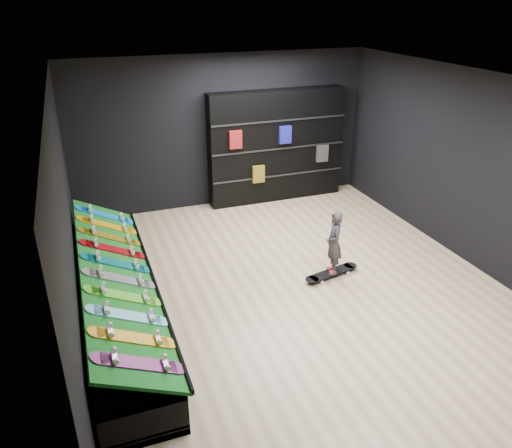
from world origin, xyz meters
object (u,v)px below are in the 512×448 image
object	(u,v)px
display_rack	(118,303)
back_shelving	(276,146)
floor_skateboard	(332,274)
child	(333,255)

from	to	relation	value
display_rack	back_shelving	world-z (taller)	back_shelving
floor_skateboard	child	size ratio (longest dim) A/B	1.62
display_rack	back_shelving	distance (m)	5.01
floor_skateboard	child	distance (m)	0.35
back_shelving	child	distance (m)	3.45
display_rack	child	size ratio (longest dim) A/B	7.45
back_shelving	display_rack	bearing A→B (deg)	-137.68
floor_skateboard	child	xyz separation A→B (m)	(0.00, 0.00, 0.35)
back_shelving	floor_skateboard	distance (m)	3.54
display_rack	child	bearing A→B (deg)	-0.35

